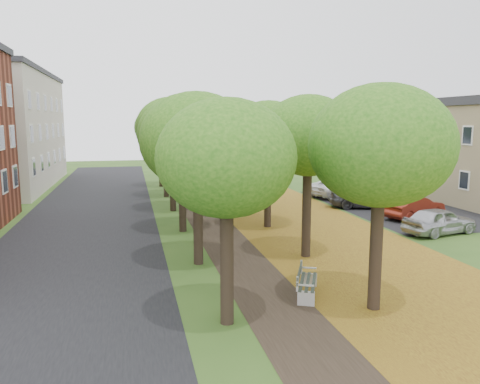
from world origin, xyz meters
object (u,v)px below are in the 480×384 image
car_silver (439,221)px  car_white (340,187)px  car_red (414,207)px  car_grey (368,197)px  bench (306,282)px

car_silver → car_white: (0.24, 12.59, 0.03)m
car_silver → car_red: car_silver is taller
car_silver → car_grey: size_ratio=0.80×
car_silver → car_grey: 7.78m
car_silver → car_white: car_white is taller
car_white → car_red: bearing=166.8°
bench → car_silver: (10.12, 6.74, 0.22)m
car_red → car_grey: size_ratio=0.82×
car_red → car_white: 8.68m
car_grey → car_white: 4.82m
car_grey → car_white: bearing=16.1°
bench → car_silver: 12.16m
bench → car_red: size_ratio=0.48×
car_silver → car_grey: (0.00, 7.78, 0.04)m
bench → car_white: size_ratio=0.39×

